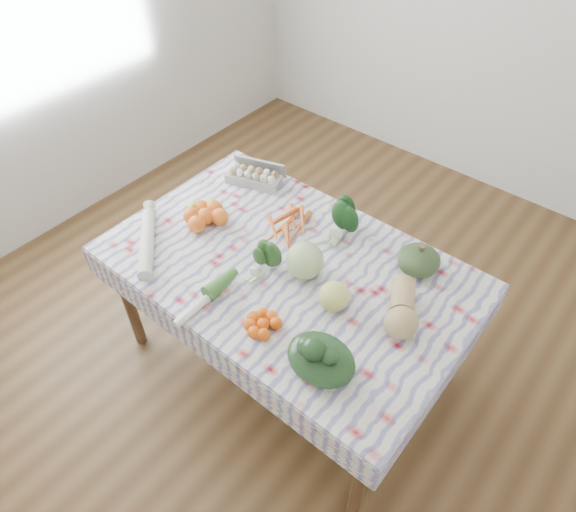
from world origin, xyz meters
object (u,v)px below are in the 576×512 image
at_px(cabbage, 305,261).
at_px(butternut_squash, 403,307).
at_px(dining_table, 288,277).
at_px(grapefruit, 334,296).
at_px(egg_carton, 254,178).
at_px(kabocha_squash, 419,260).

bearing_deg(cabbage, butternut_squash, 7.57).
bearing_deg(dining_table, grapefruit, -12.42).
height_order(egg_carton, butternut_squash, butternut_squash).
bearing_deg(egg_carton, grapefruit, -45.70).
distance_m(dining_table, grapefruit, 0.34).
distance_m(kabocha_squash, butternut_squash, 0.29).
xyz_separation_m(cabbage, butternut_squash, (0.46, 0.06, -0.02)).
relative_size(kabocha_squash, grapefruit, 1.46).
bearing_deg(grapefruit, kabocha_squash, 68.35).
distance_m(cabbage, butternut_squash, 0.46).
height_order(cabbage, butternut_squash, cabbage).
distance_m(butternut_squash, grapefruit, 0.28).
bearing_deg(grapefruit, butternut_squash, 28.12).
bearing_deg(cabbage, kabocha_squash, 42.33).
bearing_deg(kabocha_squash, grapefruit, -111.65).
xyz_separation_m(dining_table, kabocha_squash, (0.47, 0.35, 0.15)).
xyz_separation_m(butternut_squash, grapefruit, (-0.25, -0.13, -0.00)).
relative_size(dining_table, egg_carton, 5.44).
distance_m(kabocha_squash, grapefruit, 0.45).
height_order(dining_table, butternut_squash, butternut_squash).
xyz_separation_m(cabbage, grapefruit, (0.21, -0.07, -0.02)).
relative_size(butternut_squash, grapefruit, 2.23).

